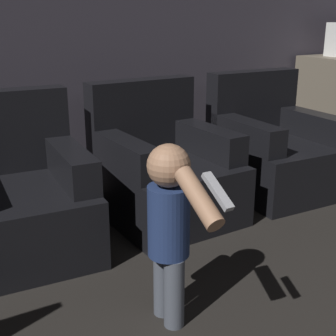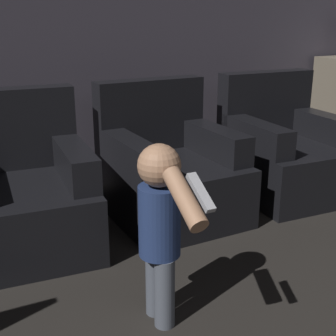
% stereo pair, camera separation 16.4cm
% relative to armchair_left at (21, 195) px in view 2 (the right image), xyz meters
% --- Properties ---
extents(wall_back, '(8.40, 0.05, 2.60)m').
position_rel_armchair_left_xyz_m(wall_back, '(0.85, 0.82, 0.99)').
color(wall_back, '#3D3842').
rests_on(wall_back, ground_plane).
extents(armchair_left, '(0.85, 0.91, 0.90)m').
position_rel_armchair_left_xyz_m(armchair_left, '(0.00, 0.00, 0.00)').
color(armchair_left, black).
rests_on(armchair_left, ground_plane).
extents(armchair_middle, '(0.82, 0.89, 0.90)m').
position_rel_armchair_left_xyz_m(armchair_middle, '(0.98, 0.00, 0.00)').
color(armchair_middle, black).
rests_on(armchair_middle, ground_plane).
extents(armchair_right, '(0.82, 0.89, 0.90)m').
position_rel_armchair_left_xyz_m(armchair_right, '(1.98, 0.00, 0.00)').
color(armchair_right, black).
rests_on(armchair_right, ground_plane).
extents(person_toddler, '(0.18, 0.58, 0.83)m').
position_rel_armchair_left_xyz_m(person_toddler, '(0.42, -1.06, 0.18)').
color(person_toddler, '#474C56').
rests_on(person_toddler, ground_plane).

